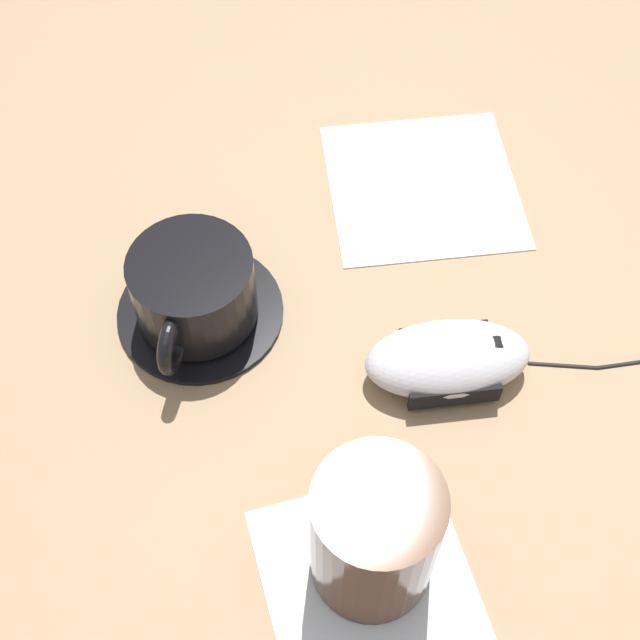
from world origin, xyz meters
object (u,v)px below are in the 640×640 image
(coffee_cup, at_px, (193,290))
(drinking_glass, at_px, (375,535))
(saucer, at_px, (200,310))
(computer_mouse, at_px, (448,359))

(coffee_cup, xyz_separation_m, drinking_glass, (0.01, 0.22, 0.02))
(saucer, xyz_separation_m, coffee_cup, (0.00, 0.00, 0.03))
(coffee_cup, height_order, drinking_glass, drinking_glass)
(coffee_cup, xyz_separation_m, computer_mouse, (-0.11, 0.14, -0.02))
(saucer, xyz_separation_m, drinking_glass, (0.02, 0.22, 0.05))
(computer_mouse, height_order, drinking_glass, drinking_glass)
(saucer, height_order, drinking_glass, drinking_glass)
(coffee_cup, distance_m, computer_mouse, 0.18)
(computer_mouse, xyz_separation_m, drinking_glass, (0.13, 0.08, 0.03))
(coffee_cup, bearing_deg, saucer, -141.49)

